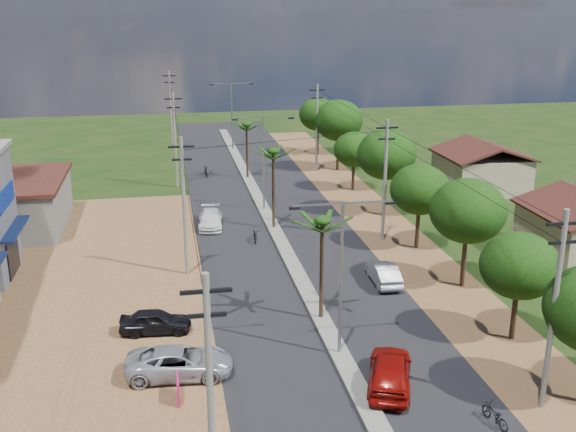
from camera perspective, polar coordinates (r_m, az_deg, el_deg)
name	(u,v)px	position (r m, az deg, el deg)	size (l,w,h in m)	color
ground	(339,355)	(34.39, 4.35, -11.66)	(160.00, 160.00, 0.00)	black
road	(285,251)	(47.70, -0.24, -2.98)	(12.00, 110.00, 0.04)	black
median	(278,236)	(50.45, -0.85, -1.73)	(1.00, 90.00, 0.18)	#605E56
dirt_lot_west	(49,310)	(41.16, -19.55, -7.52)	(18.00, 46.00, 0.04)	brown
dirt_shoulder_east	(400,244)	(49.84, 9.43, -2.32)	(5.00, 90.00, 0.03)	brown
house_east_far	(481,165)	(65.50, 16.06, 4.20)	(7.60, 7.50, 4.60)	gray
tree_east_b	(519,266)	(36.01, 19.00, -4.00)	(4.00, 4.00, 5.83)	black
tree_east_c	(468,211)	(41.79, 14.99, 0.41)	(4.60, 4.60, 6.83)	black
tree_east_d	(420,189)	(47.97, 11.10, 2.22)	(4.20, 4.20, 6.13)	black
tree_east_e	(386,155)	(55.15, 8.33, 5.16)	(4.80, 4.80, 7.14)	black
tree_east_f	(354,149)	(62.74, 5.61, 5.63)	(3.80, 3.80, 5.52)	black
tree_east_g	(339,120)	(70.22, 4.31, 8.07)	(5.00, 5.00, 7.38)	black
tree_east_h	(318,114)	(77.91, 2.58, 8.59)	(4.40, 4.40, 6.52)	black
palm_median_near	(322,225)	(35.71, 2.92, -0.78)	(2.00, 2.00, 6.15)	black
palm_median_mid	(273,155)	(50.77, -1.26, 5.20)	(2.00, 2.00, 6.55)	black
palm_median_far	(247,127)	(66.44, -3.52, 7.56)	(2.00, 2.00, 5.85)	black
streetlight_near	(341,266)	(32.33, 4.54, -4.23)	(5.10, 0.18, 8.00)	gray
streetlight_mid	(263,155)	(55.83, -2.09, 5.16)	(5.10, 0.18, 8.00)	gray
streetlight_far	(232,110)	(80.25, -4.78, 8.91)	(5.10, 0.18, 8.00)	gray
utility_pole_w_a	(210,396)	(22.45, -6.60, -14.88)	(1.60, 0.24, 9.00)	#605E56
utility_pole_w_b	(184,204)	(42.68, -8.80, 1.02)	(1.60, 0.24, 9.00)	#605E56
utility_pole_w_c	(175,138)	(64.09, -9.55, 6.52)	(1.60, 0.24, 9.00)	#605E56
utility_pole_w_d	(171,106)	(84.81, -9.91, 9.16)	(1.60, 0.24, 9.00)	#605E56
utility_pole_e_a	(554,307)	(30.18, 21.61, -7.19)	(1.60, 0.24, 9.00)	#605E56
utility_pole_e_b	(385,178)	(49.03, 8.21, 3.21)	(1.60, 0.24, 9.00)	#605E56
utility_pole_e_c	(317,126)	(69.76, 2.46, 7.63)	(1.60, 0.24, 9.00)	#605E56
car_red_near	(390,372)	(31.68, 8.62, -12.89)	(1.90, 4.73, 1.61)	maroon
car_silver_mid	(383,274)	(42.55, 8.08, -4.86)	(1.39, 4.00, 1.32)	#9C9EA4
car_white_far	(211,219)	(52.95, -6.58, -0.29)	(1.78, 4.38, 1.27)	silver
car_parked_silver	(180,363)	(32.63, -9.16, -12.18)	(2.30, 5.00, 1.39)	#9C9EA4
car_parked_dark	(156,322)	(36.78, -11.15, -8.79)	(1.51, 3.76, 1.28)	black
moto_rider_east	(495,416)	(30.34, 17.10, -15.87)	(0.57, 1.64, 0.86)	black
moto_rider_west_a	(255,235)	(49.51, -2.80, -1.63)	(0.67, 1.91, 1.00)	black
moto_rider_west_b	(206,172)	(68.56, -6.96, 3.75)	(0.52, 1.83, 1.10)	black
roadside_sign	(178,389)	(30.93, -9.28, -14.26)	(0.11, 1.36, 1.14)	#B4104A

